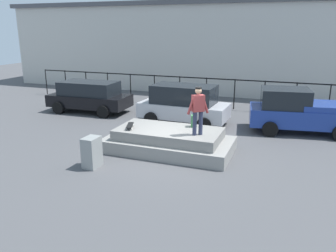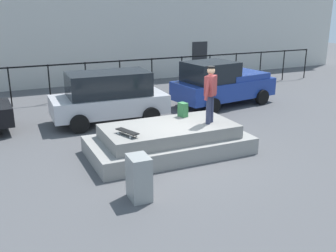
{
  "view_description": "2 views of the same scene",
  "coord_description": "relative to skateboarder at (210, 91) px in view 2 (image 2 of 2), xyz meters",
  "views": [
    {
      "loc": [
        3.94,
        -10.79,
        4.37
      ],
      "look_at": [
        -0.63,
        1.32,
        0.65
      ],
      "focal_mm": 36.51,
      "sensor_mm": 36.0,
      "label": 1
    },
    {
      "loc": [
        -4.74,
        -9.42,
        4.17
      ],
      "look_at": [
        0.3,
        1.54,
        0.4
      ],
      "focal_mm": 42.02,
      "sensor_mm": 36.0,
      "label": 2
    }
  ],
  "objects": [
    {
      "name": "ground_plane",
      "position": [
        -0.94,
        -0.03,
        -1.79
      ],
      "size": [
        60.0,
        60.0,
        0.0
      ],
      "primitive_type": "plane",
      "color": "#4C4C4F"
    },
    {
      "name": "concrete_ledge",
      "position": [
        -1.16,
        0.3,
        -1.41
      ],
      "size": [
        4.6,
        2.36,
        0.84
      ],
      "color": "gray",
      "rests_on": "ground_plane"
    },
    {
      "name": "skateboarder",
      "position": [
        0.0,
        0.0,
        0.0
      ],
      "size": [
        0.67,
        0.56,
        1.65
      ],
      "color": "#2D334C",
      "rests_on": "concrete_ledge"
    },
    {
      "name": "skateboard",
      "position": [
        -2.55,
        -0.07,
        -0.85
      ],
      "size": [
        0.45,
        0.8,
        0.12
      ],
      "color": "black",
      "rests_on": "concrete_ledge"
    },
    {
      "name": "backpack",
      "position": [
        -0.4,
        0.93,
        -0.73
      ],
      "size": [
        0.26,
        0.32,
        0.44
      ],
      "primitive_type": "cube",
      "rotation": [
        0.0,
        0.0,
        1.8
      ],
      "color": "#33723F",
      "rests_on": "concrete_ledge"
    },
    {
      "name": "car_silver_hatchback_mid",
      "position": [
        -1.82,
        4.06,
        -0.83
      ],
      "size": [
        4.18,
        2.18,
        1.83
      ],
      "color": "#B7B7BC",
      "rests_on": "ground_plane"
    },
    {
      "name": "car_blue_pickup_far",
      "position": [
        3.25,
        4.52,
        -0.85
      ],
      "size": [
        4.62,
        2.56,
        1.88
      ],
      "color": "navy",
      "rests_on": "ground_plane"
    },
    {
      "name": "utility_box",
      "position": [
        -2.95,
        -2.01,
        -1.28
      ],
      "size": [
        0.46,
        0.61,
        1.01
      ],
      "primitive_type": "cube",
      "rotation": [
        0.0,
        0.0,
        -0.03
      ],
      "color": "gray",
      "rests_on": "ground_plane"
    },
    {
      "name": "fence_row",
      "position": [
        -0.94,
        7.92,
        -0.65
      ],
      "size": [
        24.06,
        0.06,
        1.68
      ],
      "color": "black",
      "rests_on": "ground_plane"
    },
    {
      "name": "warehouse_building",
      "position": [
        -0.94,
        14.77,
        1.29
      ],
      "size": [
        34.91,
        7.42,
        6.14
      ],
      "color": "beige",
      "rests_on": "ground_plane"
    }
  ]
}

